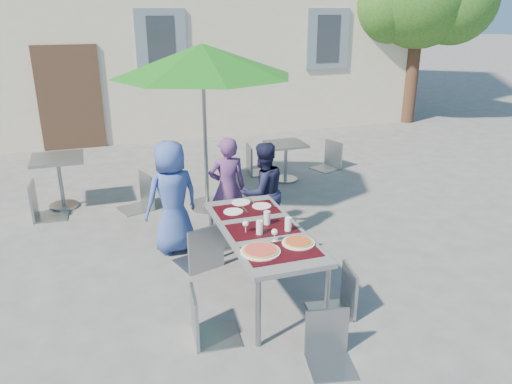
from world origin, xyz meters
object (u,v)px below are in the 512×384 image
object	(u,v)px
child_0	(172,197)
cafe_table_1	(286,156)
bg_chair_l_1	(255,142)
pizza_near_left	(260,251)
bg_chair_l_0	(38,178)
chair_5	(331,311)
bg_chair_r_0	(139,171)
chair_1	(225,209)
child_1	(227,188)
chair_0	(200,219)
bg_chair_r_1	(331,139)
dining_table	(262,234)
chair_2	(276,210)
child_2	(263,192)
patio_umbrella	(203,61)
cafe_table_0	(59,172)
chair_4	(342,265)
chair_3	(204,287)
pizza_near_right	(298,242)

from	to	relation	value
child_0	cafe_table_1	xyz separation A→B (m)	(2.35, 2.08, -0.27)
cafe_table_1	bg_chair_l_1	xyz separation A→B (m)	(-0.39, 0.55, 0.15)
pizza_near_left	bg_chair_l_0	size ratio (longest dim) A/B	0.37
pizza_near_left	chair_5	world-z (taller)	chair_5
bg_chair_l_0	bg_chair_r_0	distance (m)	1.41
chair_1	chair_5	xyz separation A→B (m)	(0.26, -2.42, -0.03)
cafe_table_1	child_1	bearing A→B (deg)	-130.07
chair_0	bg_chair_r_1	distance (m)	4.42
chair_5	cafe_table_1	distance (m)	4.87
child_1	pizza_near_left	bearing A→B (deg)	86.51
dining_table	bg_chair_l_1	bearing A→B (deg)	72.57
dining_table	chair_1	distance (m)	1.18
chair_2	bg_chair_l_1	xyz separation A→B (m)	(0.78, 3.16, 0.00)
bg_chair_r_0	dining_table	bearing A→B (deg)	-71.47
pizza_near_left	child_1	distance (m)	2.02
dining_table	child_0	world-z (taller)	child_0
child_1	bg_chair_r_0	size ratio (longest dim) A/B	1.36
child_2	bg_chair_l_0	size ratio (longest dim) A/B	1.27
dining_table	child_2	bearing A→B (deg)	70.44
chair_0	patio_umbrella	xyz separation A→B (m)	(0.50, 1.79, 1.59)
cafe_table_0	bg_chair_l_1	xyz separation A→B (m)	(3.34, 0.64, 0.03)
child_0	bg_chair_r_0	xyz separation A→B (m)	(-0.25, 1.57, -0.12)
chair_2	bg_chair_l_0	bearing A→B (deg)	142.48
cafe_table_0	child_0	bearing A→B (deg)	-55.17
dining_table	chair_5	size ratio (longest dim) A/B	2.11
chair_0	child_1	bearing A→B (deg)	54.57
chair_4	chair_2	bearing A→B (deg)	96.41
child_2	patio_umbrella	size ratio (longest dim) A/B	0.51
chair_3	cafe_table_0	size ratio (longest dim) A/B	1.18
cafe_table_0	bg_chair_l_1	distance (m)	3.40
dining_table	pizza_near_right	distance (m)	0.50
dining_table	child_2	xyz separation A→B (m)	(0.45, 1.28, -0.04)
child_2	bg_chair_r_1	size ratio (longest dim) A/B	1.34
pizza_near_right	child_0	xyz separation A→B (m)	(-0.94, 1.76, -0.05)
chair_1	bg_chair_l_1	xyz separation A→B (m)	(1.32, 2.77, 0.06)
bg_chair_r_0	bg_chair_r_1	size ratio (longest dim) A/B	1.03
chair_3	bg_chair_r_1	xyz separation A→B (m)	(3.47, 4.41, 0.02)
child_1	cafe_table_1	bearing A→B (deg)	-126.87
child_0	chair_0	bearing A→B (deg)	94.64
dining_table	bg_chair_r_1	xyz separation A→B (m)	(2.70, 3.80, -0.12)
patio_umbrella	bg_chair_l_1	size ratio (longest dim) A/B	2.56
child_0	dining_table	bearing A→B (deg)	101.66
child_1	bg_chair_r_0	world-z (taller)	child_1
pizza_near_right	chair_5	xyz separation A→B (m)	(-0.04, -0.81, -0.26)
pizza_near_right	child_1	bearing A→B (deg)	95.09
chair_0	cafe_table_1	bearing A→B (deg)	51.20
chair_0	chair_1	xyz separation A→B (m)	(0.41, 0.42, -0.08)
child_0	chair_5	bearing A→B (deg)	92.15
child_2	patio_umbrella	world-z (taller)	patio_umbrella
child_0	child_2	world-z (taller)	child_0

